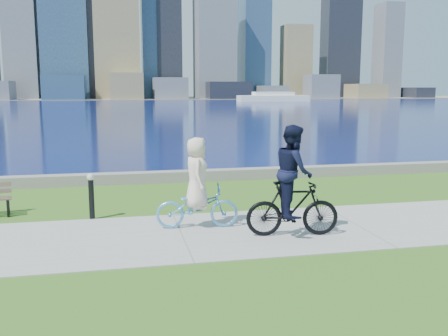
% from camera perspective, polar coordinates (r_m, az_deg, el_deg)
% --- Properties ---
extents(ground, '(320.00, 320.00, 0.00)m').
position_cam_1_polar(ground, '(10.72, -4.83, -7.74)').
color(ground, '#2E5917').
rests_on(ground, ground).
extents(concrete_path, '(80.00, 3.50, 0.02)m').
position_cam_1_polar(concrete_path, '(10.71, -4.83, -7.69)').
color(concrete_path, gray).
rests_on(concrete_path, ground).
extents(seawall, '(90.00, 0.50, 0.35)m').
position_cam_1_polar(seawall, '(16.69, -7.55, -1.02)').
color(seawall, slate).
rests_on(seawall, ground).
extents(bay_water, '(320.00, 131.00, 0.01)m').
position_cam_1_polar(bay_water, '(82.24, -11.27, 6.88)').
color(bay_water, '#0C1851').
rests_on(bay_water, ground).
extents(far_shore, '(320.00, 30.00, 0.12)m').
position_cam_1_polar(far_shore, '(140.21, -11.66, 7.79)').
color(far_shore, slate).
rests_on(far_shore, ground).
extents(city_skyline, '(177.38, 23.41, 76.00)m').
position_cam_1_polar(city_skyline, '(141.61, -15.28, 17.36)').
color(city_skyline, slate).
rests_on(city_skyline, ground).
extents(ferry_far, '(15.52, 4.44, 2.11)m').
position_cam_1_polar(ferry_far, '(111.32, 5.63, 8.03)').
color(ferry_far, white).
rests_on(ferry_far, ground).
extents(bollard_lamp, '(0.18, 0.18, 1.12)m').
position_cam_1_polar(bollard_lamp, '(12.23, -14.93, -2.79)').
color(bollard_lamp, black).
rests_on(bollard_lamp, ground).
extents(cyclist_woman, '(0.81, 1.88, 2.02)m').
position_cam_1_polar(cyclist_woman, '(11.07, -3.11, -3.05)').
color(cyclist_woman, '#5DA8E1').
rests_on(cyclist_woman, ground).
extents(cyclist_man, '(0.84, 2.01, 2.35)m').
position_cam_1_polar(cyclist_man, '(10.49, 7.88, -2.50)').
color(cyclist_man, black).
rests_on(cyclist_man, ground).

